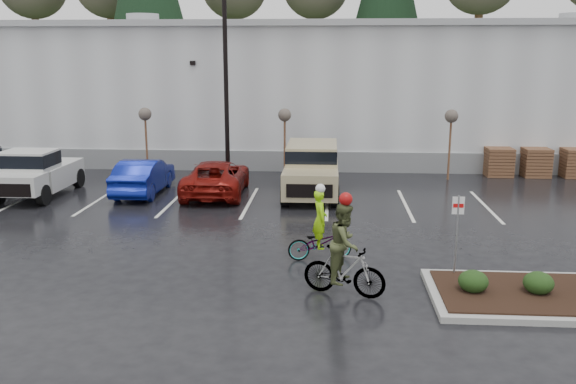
# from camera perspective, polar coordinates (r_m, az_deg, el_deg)

# --- Properties ---
(ground) EXTENTS (120.00, 120.00, 0.00)m
(ground) POSITION_cam_1_polar(r_m,az_deg,el_deg) (15.84, 1.64, -8.07)
(ground) COLOR black
(ground) RESTS_ON ground
(warehouse) EXTENTS (60.50, 15.50, 7.20)m
(warehouse) POSITION_cam_1_polar(r_m,az_deg,el_deg) (36.83, 3.10, 9.73)
(warehouse) COLOR silver
(warehouse) RESTS_ON ground
(wooded_ridge) EXTENTS (80.00, 25.00, 6.00)m
(wooded_ridge) POSITION_cam_1_polar(r_m,az_deg,el_deg) (59.84, 3.46, 10.31)
(wooded_ridge) COLOR #213D19
(wooded_ridge) RESTS_ON ground
(lamppost) EXTENTS (0.50, 1.00, 9.22)m
(lamppost) POSITION_cam_1_polar(r_m,az_deg,el_deg) (27.17, -5.88, 12.87)
(lamppost) COLOR black
(lamppost) RESTS_ON ground
(sapling_west) EXTENTS (0.60, 0.60, 3.20)m
(sapling_west) POSITION_cam_1_polar(r_m,az_deg,el_deg) (29.22, -13.22, 6.78)
(sapling_west) COLOR #543421
(sapling_west) RESTS_ON ground
(sapling_mid) EXTENTS (0.60, 0.60, 3.20)m
(sapling_mid) POSITION_cam_1_polar(r_m,az_deg,el_deg) (28.01, -0.31, 6.87)
(sapling_mid) COLOR #543421
(sapling_mid) RESTS_ON ground
(sapling_east) EXTENTS (0.60, 0.60, 3.20)m
(sapling_east) POSITION_cam_1_polar(r_m,az_deg,el_deg) (28.46, 15.03, 6.53)
(sapling_east) COLOR #543421
(sapling_east) RESTS_ON ground
(pallet_stack_a) EXTENTS (1.20, 1.20, 1.35)m
(pallet_stack_a) POSITION_cam_1_polar(r_m,az_deg,el_deg) (30.26, 19.10, 2.68)
(pallet_stack_a) COLOR #543421
(pallet_stack_a) RESTS_ON ground
(pallet_stack_b) EXTENTS (1.20, 1.20, 1.35)m
(pallet_stack_b) POSITION_cam_1_polar(r_m,az_deg,el_deg) (30.75, 22.16, 2.59)
(pallet_stack_b) COLOR #543421
(pallet_stack_b) RESTS_ON ground
(pallet_stack_c) EXTENTS (1.20, 1.20, 1.35)m
(pallet_stack_c) POSITION_cam_1_polar(r_m,az_deg,el_deg) (31.36, 25.29, 2.49)
(pallet_stack_c) COLOR #543421
(pallet_stack_c) RESTS_ON ground
(shrub_a) EXTENTS (0.70, 0.70, 0.52)m
(shrub_a) POSITION_cam_1_polar(r_m,az_deg,el_deg) (15.14, 16.95, -7.99)
(shrub_a) COLOR black
(shrub_a) RESTS_ON curb_island
(shrub_b) EXTENTS (0.70, 0.70, 0.52)m
(shrub_b) POSITION_cam_1_polar(r_m,az_deg,el_deg) (15.55, 22.39, -7.87)
(shrub_b) COLOR black
(shrub_b) RESTS_ON curb_island
(fire_lane_sign) EXTENTS (0.30, 0.05, 2.20)m
(fire_lane_sign) POSITION_cam_1_polar(r_m,az_deg,el_deg) (15.90, 15.53, -3.13)
(fire_lane_sign) COLOR gray
(fire_lane_sign) RESTS_ON ground
(pickup_white) EXTENTS (2.10, 5.20, 1.96)m
(pickup_white) POSITION_cam_1_polar(r_m,az_deg,el_deg) (26.74, -22.13, 1.84)
(pickup_white) COLOR beige
(pickup_white) RESTS_ON ground
(car_blue) EXTENTS (1.57, 4.42, 1.45)m
(car_blue) POSITION_cam_1_polar(r_m,az_deg,el_deg) (25.67, -13.37, 1.44)
(car_blue) COLOR navy
(car_blue) RESTS_ON ground
(car_red) EXTENTS (2.50, 5.12, 1.40)m
(car_red) POSITION_cam_1_polar(r_m,az_deg,el_deg) (25.01, -6.73, 1.35)
(car_red) COLOR maroon
(car_red) RESTS_ON ground
(suv_tan) EXTENTS (2.20, 5.10, 2.06)m
(suv_tan) POSITION_cam_1_polar(r_m,az_deg,el_deg) (24.62, 2.22, 2.03)
(suv_tan) COLOR tan
(suv_tan) RESTS_ON ground
(cyclist_hivis) EXTENTS (1.88, 0.97, 2.17)m
(cyclist_hivis) POSITION_cam_1_polar(r_m,az_deg,el_deg) (17.03, 2.99, -4.15)
(cyclist_hivis) COLOR #3F3F44
(cyclist_hivis) RESTS_ON ground
(cyclist_olive) EXTENTS (2.02, 1.12, 2.52)m
(cyclist_olive) POSITION_cam_1_polar(r_m,az_deg,el_deg) (14.55, 5.30, -6.25)
(cyclist_olive) COLOR #3F3F44
(cyclist_olive) RESTS_ON ground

